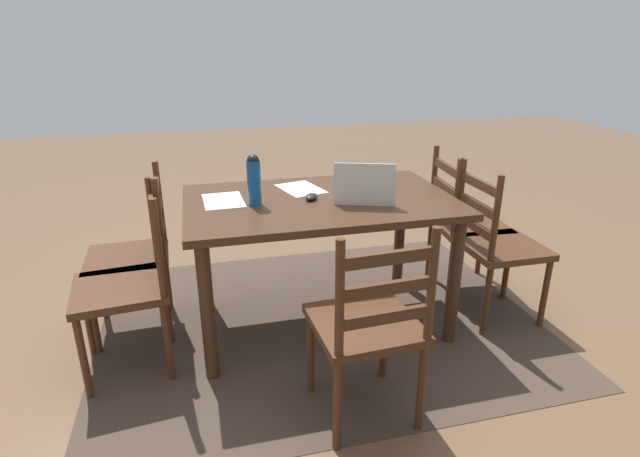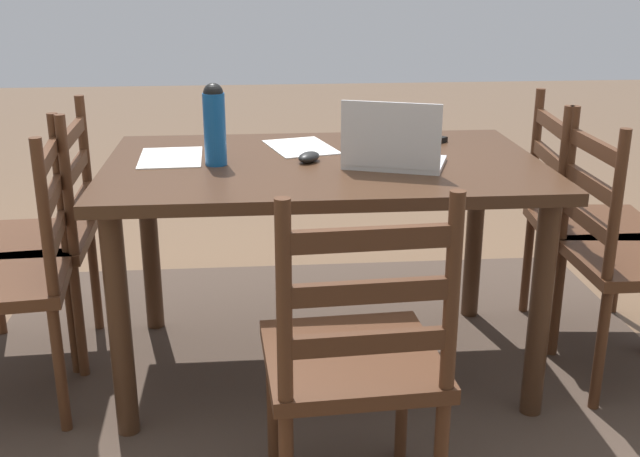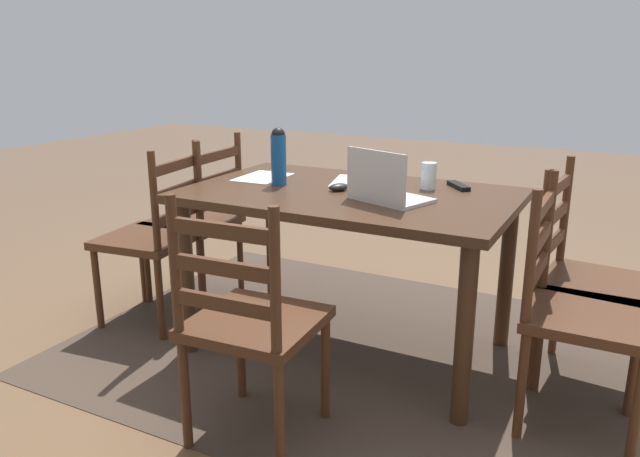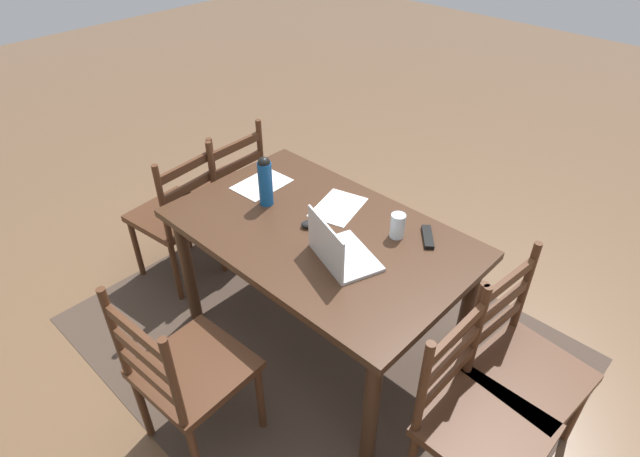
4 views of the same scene
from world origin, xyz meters
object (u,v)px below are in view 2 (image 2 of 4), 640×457
object	(u,v)px
water_bottle	(214,123)
computer_mouse	(309,157)
dining_table	(324,190)
tv_remote	(426,137)
chair_right_near	(39,239)
chair_right_far	(10,277)
drinking_glass	(400,129)
laptop	(393,151)
chair_far_head	(354,363)
chair_left_far	(627,258)
chair_left_near	(583,223)

from	to	relation	value
water_bottle	computer_mouse	world-z (taller)	water_bottle
dining_table	tv_remote	world-z (taller)	tv_remote
dining_table	chair_right_near	distance (m)	1.06
chair_right_near	water_bottle	size ratio (longest dim) A/B	3.51
chair_right_near	chair_right_far	bearing A→B (deg)	89.96
drinking_glass	water_bottle	bearing A→B (deg)	19.78
laptop	drinking_glass	bearing A→B (deg)	-104.10
laptop	tv_remote	distance (m)	0.47
chair_right_near	computer_mouse	bearing A→B (deg)	168.78
dining_table	chair_right_far	xyz separation A→B (m)	(1.02, 0.18, -0.21)
chair_right_far	drinking_glass	distance (m)	1.43
dining_table	laptop	distance (m)	0.29
water_bottle	chair_far_head	bearing A→B (deg)	114.14
chair_far_head	chair_left_far	bearing A→B (deg)	-147.67
drinking_glass	chair_left_far	bearing A→B (deg)	151.02
dining_table	water_bottle	bearing A→B (deg)	3.13
chair_left_far	chair_right_far	bearing A→B (deg)	-0.12
dining_table	chair_right_far	size ratio (longest dim) A/B	1.55
laptop	water_bottle	xyz separation A→B (m)	(0.58, -0.09, 0.08)
tv_remote	chair_right_near	bearing A→B (deg)	-35.30
dining_table	computer_mouse	bearing A→B (deg)	8.72
dining_table	drinking_glass	world-z (taller)	drinking_glass
chair_right_near	laptop	world-z (taller)	laptop
drinking_glass	computer_mouse	distance (m)	0.42
laptop	computer_mouse	size ratio (longest dim) A/B	3.76
water_bottle	tv_remote	xyz separation A→B (m)	(-0.78, -0.32, -0.13)
dining_table	laptop	size ratio (longest dim) A/B	3.92
dining_table	chair_far_head	distance (m)	0.86
chair_left_far	dining_table	bearing A→B (deg)	-10.16
chair_right_far	chair_left_near	distance (m)	2.08
chair_far_head	drinking_glass	size ratio (longest dim) A/B	7.74
laptop	computer_mouse	xyz separation A→B (m)	(0.27, -0.11, -0.04)
chair_right_far	water_bottle	world-z (taller)	water_bottle
chair_left_near	chair_left_far	xyz separation A→B (m)	(0.00, 0.37, 0.00)
chair_right_near	tv_remote	world-z (taller)	chair_right_near
computer_mouse	chair_right_near	bearing A→B (deg)	22.11
chair_left_near	drinking_glass	distance (m)	0.82
water_bottle	chair_right_far	bearing A→B (deg)	13.50
chair_far_head	chair_left_near	distance (m)	1.44
chair_right_far	tv_remote	distance (m)	1.56
chair_right_near	tv_remote	distance (m)	1.48
chair_left_far	tv_remote	distance (m)	0.84
chair_far_head	laptop	bearing A→B (deg)	-106.63
chair_right_near	chair_left_near	size ratio (longest dim) A/B	1.00
chair_left_near	tv_remote	bearing A→B (deg)	-10.75
chair_far_head	drinking_glass	distance (m)	1.15
laptop	tv_remote	xyz separation A→B (m)	(-0.20, -0.42, -0.05)
chair_right_far	chair_far_head	xyz separation A→B (m)	(-1.03, 0.65, 0.00)
chair_right_near	chair_far_head	world-z (taller)	same
chair_far_head	drinking_glass	bearing A→B (deg)	-105.84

